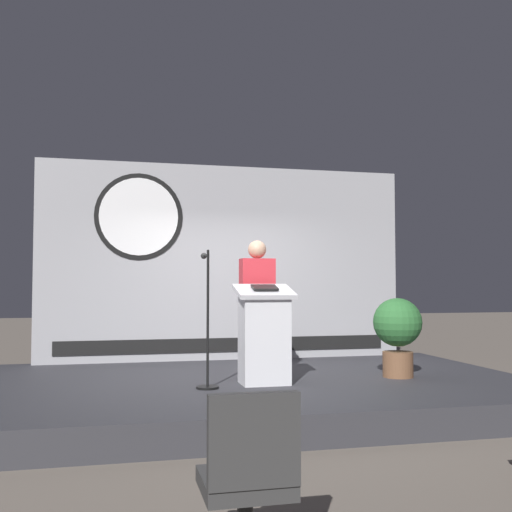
{
  "coord_description": "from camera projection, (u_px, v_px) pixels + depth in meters",
  "views": [
    {
      "loc": [
        -1.58,
        -6.85,
        1.4
      ],
      "look_at": [
        0.02,
        0.02,
        1.74
      ],
      "focal_mm": 41.83,
      "sensor_mm": 36.0,
      "label": 1
    }
  ],
  "objects": [
    {
      "name": "stage_platform",
      "position": [
        254.0,
        392.0,
        6.96
      ],
      "size": [
        6.4,
        4.0,
        0.3
      ],
      "primitive_type": "cube",
      "color": "#333338",
      "rests_on": "ground"
    },
    {
      "name": "audience_chair_right",
      "position": [
        249.0,
        470.0,
        2.9
      ],
      "size": [
        0.44,
        0.45,
        0.89
      ],
      "color": "black",
      "rests_on": "ground"
    },
    {
      "name": "banner_display",
      "position": [
        224.0,
        262.0,
        8.82
      ],
      "size": [
        5.41,
        0.12,
        2.86
      ],
      "color": "#9E9EA3",
      "rests_on": "stage_platform"
    },
    {
      "name": "podium",
      "position": [
        264.0,
        335.0,
        6.63
      ],
      "size": [
        0.64,
        0.5,
        1.11
      ],
      "color": "silver",
      "rests_on": "stage_platform"
    },
    {
      "name": "speaker_person",
      "position": [
        257.0,
        307.0,
        7.12
      ],
      "size": [
        0.4,
        0.26,
        1.63
      ],
      "color": "black",
      "rests_on": "stage_platform"
    },
    {
      "name": "ground_plane",
      "position": [
        254.0,
        405.0,
        6.95
      ],
      "size": [
        40.0,
        40.0,
        0.0
      ],
      "primitive_type": "plane",
      "color": "#6B6056"
    },
    {
      "name": "potted_plant",
      "position": [
        397.0,
        329.0,
        7.12
      ],
      "size": [
        0.58,
        0.58,
        0.94
      ],
      "color": "brown",
      "rests_on": "stage_platform"
    },
    {
      "name": "microphone_stand",
      "position": [
        207.0,
        340.0,
        6.37
      ],
      "size": [
        0.24,
        0.47,
        1.47
      ],
      "color": "black",
      "rests_on": "stage_platform"
    }
  ]
}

